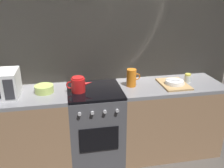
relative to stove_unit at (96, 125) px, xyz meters
The scene contains 10 objects.
ground_plane 0.45m from the stove_unit, 90.00° to the left, with size 8.00×8.00×0.00m, color #47423D.
back_wall 0.82m from the stove_unit, 90.00° to the left, with size 3.60×0.05×2.40m.
counter_left 0.90m from the stove_unit, behind, with size 1.20×0.60×0.90m.
stove_unit is the anchor object (origin of this frame).
counter_right 0.90m from the stove_unit, ahead, with size 1.20×0.60×0.90m.
kettle 0.56m from the stove_unit, behind, with size 0.28×0.15×0.17m.
mixing_bowl 0.73m from the stove_unit, behind, with size 0.20×0.20×0.08m, color #B7D166.
pitcher 0.70m from the stove_unit, ahead, with size 0.16×0.11×0.20m.
dish_pile 1.03m from the stove_unit, ahead, with size 0.30×0.40×0.07m.
spice_jar 1.22m from the stove_unit, ahead, with size 0.08×0.08×0.10m.
Camera 1 is at (-0.28, -2.51, 1.94)m, focal length 39.48 mm.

